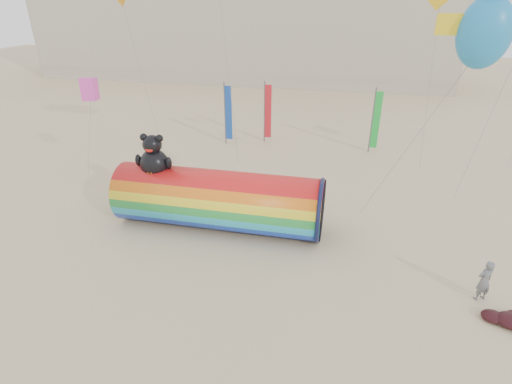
# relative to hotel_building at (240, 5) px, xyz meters

# --- Properties ---
(ground) EXTENTS (160.00, 160.00, 0.00)m
(ground) POSITION_rel_hotel_building_xyz_m (12.00, -45.95, -10.31)
(ground) COLOR #CCB58C
(ground) RESTS_ON ground
(hotel_building) EXTENTS (60.40, 15.40, 20.60)m
(hotel_building) POSITION_rel_hotel_building_xyz_m (0.00, 0.00, 0.00)
(hotel_building) COLOR #B7AD99
(hotel_building) RESTS_ON ground
(windsock_assembly) EXTENTS (11.06, 3.37, 5.10)m
(windsock_assembly) POSITION_rel_hotel_building_xyz_m (10.38, -44.24, -8.62)
(windsock_assembly) COLOR red
(windsock_assembly) RESTS_ON ground
(kite_handler) EXTENTS (0.82, 0.72, 1.89)m
(kite_handler) POSITION_rel_hotel_building_xyz_m (22.76, -47.54, -9.36)
(kite_handler) COLOR slate
(kite_handler) RESTS_ON ground
(festival_banners) EXTENTS (12.58, 1.30, 5.20)m
(festival_banners) POSITION_rel_hotel_building_xyz_m (12.01, -30.29, -7.67)
(festival_banners) COLOR #59595E
(festival_banners) RESTS_ON ground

